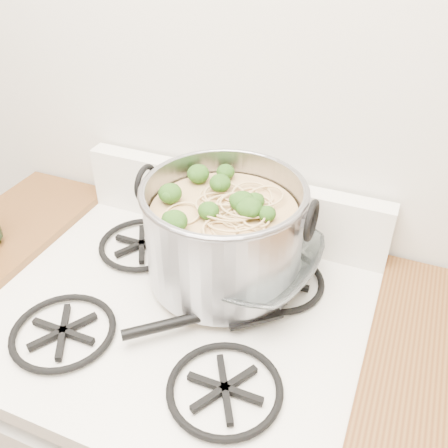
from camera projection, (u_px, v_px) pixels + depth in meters
gas_range at (186, 437)px, 1.30m from camera, size 0.76×0.66×0.92m
counter_left at (30, 369)px, 1.45m from camera, size 0.25×0.65×0.92m
stock_pot at (224, 234)px, 1.03m from camera, size 0.37×0.34×0.23m
spatula at (249, 305)px, 0.99m from camera, size 0.42×0.42×0.02m
glass_bowl at (243, 270)px, 1.07m from camera, size 0.14×0.14×0.03m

